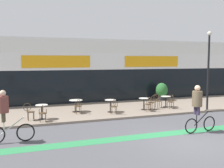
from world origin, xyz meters
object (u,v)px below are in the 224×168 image
bistro_table_2 (110,103)px  cafe_chair_2_near (114,105)px  cafe_chair_3_side (153,101)px  cafe_chair_0_near (43,112)px  cyclist_2 (198,105)px  cafe_chair_1_near (78,105)px  cafe_chair_3_near (149,103)px  bistro_table_4 (166,99)px  bistro_table_0 (42,109)px  bistro_table_1 (76,103)px  cafe_chair_4_side (158,100)px  cyclist_0 (5,114)px  bistro_table_3 (144,102)px  lamp_post (208,65)px  cafe_chair_4_near (171,101)px  planter_pot (162,91)px  cafe_chair_0_side (29,110)px

bistro_table_2 → cafe_chair_2_near: size_ratio=0.83×
cafe_chair_3_side → cafe_chair_0_near: bearing=15.1°
cyclist_2 → cafe_chair_3_side: bearing=78.6°
cafe_chair_1_near → cafe_chair_3_near: (4.13, -0.81, 0.00)m
bistro_table_4 → cafe_chair_3_near: bearing=-151.6°
bistro_table_0 → bistro_table_1: 2.52m
cafe_chair_0_near → cafe_chair_3_side: (6.87, 1.19, 0.00)m
cafe_chair_2_near → cafe_chair_4_side: same height
cyclist_2 → cafe_chair_1_near: bearing=123.3°
cafe_chair_4_side → cyclist_0: 9.94m
cafe_chair_4_side → cyclist_2: bearing=-101.3°
bistro_table_3 → cafe_chair_1_near: size_ratio=0.82×
lamp_post → bistro_table_4: bearing=139.6°
bistro_table_1 → bistro_table_4: bistro_table_4 is taller
bistro_table_1 → cafe_chair_3_side: size_ratio=0.88×
cafe_chair_2_near → lamp_post: size_ratio=0.19×
bistro_table_3 → cafe_chair_3_side: bearing=-0.6°
bistro_table_1 → bistro_table_3: 4.21m
bistro_table_4 → cafe_chair_4_near: bearing=-90.6°
bistro_table_4 → cyclist_0: cyclist_0 is taller
cyclist_0 → cyclist_2: bearing=-8.9°
bistro_table_3 → cafe_chair_3_side: size_ratio=0.82×
bistro_table_4 → cafe_chair_0_near: cafe_chair_0_near is taller
cafe_chair_3_near → planter_pot: planter_pot is taller
cafe_chair_3_side → bistro_table_4: bearing=-158.0°
cafe_chair_1_near → bistro_table_0: bearing=104.2°
cafe_chair_0_side → cyclist_0: (-1.00, -3.20, 0.52)m
cafe_chair_1_near → cafe_chair_4_near: same height
cafe_chair_0_near → cyclist_0: (-1.62, -2.58, 0.52)m
cafe_chair_4_side → cafe_chair_3_near: bearing=-140.1°
bistro_table_3 → bistro_table_4: size_ratio=1.02×
cafe_chair_3_side → bistro_table_3: bearing=4.7°
cafe_chair_0_side → planter_pot: planter_pot is taller
cafe_chair_3_side → lamp_post: 4.10m
cafe_chair_4_near → cyclist_2: (-1.73, -4.82, 0.60)m
bistro_table_3 → cafe_chair_0_side: size_ratio=0.82×
cafe_chair_3_side → bistro_table_0: bearing=10.0°
bistro_table_3 → cyclist_0: (-7.87, -3.78, 0.52)m
cafe_chair_2_near → cyclist_0: bearing=124.2°
bistro_table_3 → cafe_chair_4_near: (1.79, -0.28, -0.00)m
bistro_table_0 → cyclist_2: (6.30, -4.53, 0.57)m
planter_pot → cyclist_2: size_ratio=0.63×
bistro_table_0 → cafe_chair_0_side: (-0.63, -0.01, -0.03)m
bistro_table_0 → lamp_post: size_ratio=0.16×
cafe_chair_3_near → cafe_chair_0_side: bearing=90.3°
cafe_chair_0_near → cafe_chair_0_side: bearing=48.2°
bistro_table_3 → cyclist_2: 5.13m
cafe_chair_2_near → cafe_chair_4_side: size_ratio=1.00×
bistro_table_2 → bistro_table_3: bearing=-0.3°
cyclist_0 → planter_pot: bearing=32.5°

